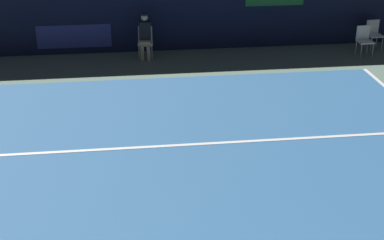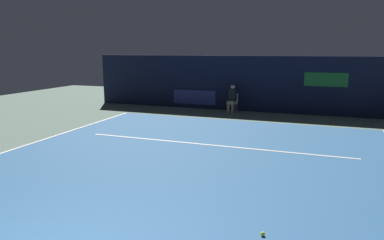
% 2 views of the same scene
% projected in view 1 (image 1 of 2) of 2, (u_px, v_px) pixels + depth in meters
% --- Properties ---
extents(ground_plane, '(32.27, 32.27, 0.00)m').
position_uv_depth(ground_plane, '(212.00, 201.00, 10.13)').
color(ground_plane, slate).
extents(court_surface, '(10.69, 12.37, 0.01)m').
position_uv_depth(court_surface, '(212.00, 201.00, 10.13)').
color(court_surface, '#336699').
rests_on(court_surface, ground).
extents(line_service, '(8.34, 0.10, 0.01)m').
position_uv_depth(line_service, '(196.00, 144.00, 12.08)').
color(line_service, white).
rests_on(line_service, court_surface).
extents(back_wall, '(16.20, 0.33, 2.60)m').
position_uv_depth(back_wall, '(168.00, 7.00, 17.49)').
color(back_wall, '#141933').
rests_on(back_wall, ground).
extents(line_judge_on_chair, '(0.46, 0.55, 1.32)m').
position_uv_depth(line_judge_on_chair, '(145.00, 36.00, 16.95)').
color(line_judge_on_chair, white).
rests_on(line_judge_on_chair, ground).
extents(courtside_chair_near, '(0.48, 0.45, 0.88)m').
position_uv_depth(courtside_chair_near, '(374.00, 33.00, 17.86)').
color(courtside_chair_near, white).
rests_on(courtside_chair_near, ground).
extents(courtside_chair_far, '(0.47, 0.45, 0.88)m').
position_uv_depth(courtside_chair_far, '(364.00, 39.00, 17.26)').
color(courtside_chair_far, white).
rests_on(courtside_chair_far, ground).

